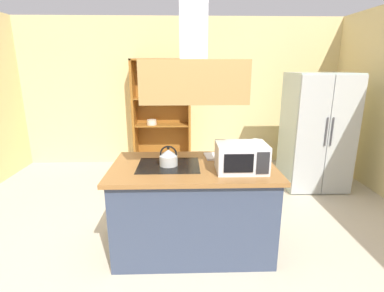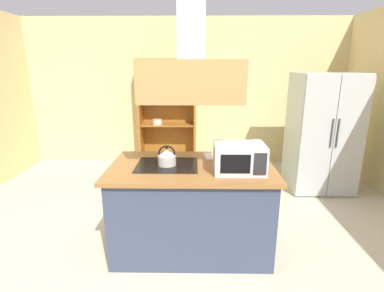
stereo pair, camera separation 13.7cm
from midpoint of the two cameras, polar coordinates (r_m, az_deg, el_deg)
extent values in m
plane|color=beige|center=(3.17, -3.78, -20.08)|extent=(7.80, 7.80, 0.00)
cube|color=#E1CA88|center=(5.60, -2.98, 10.39)|extent=(6.00, 0.12, 2.70)
cube|color=#36425B|center=(3.04, -1.11, -12.20)|extent=(1.52, 0.87, 0.86)
cube|color=#966332|center=(2.86, -1.16, -4.19)|extent=(1.60, 0.95, 0.04)
cube|color=black|center=(2.86, -5.99, -3.81)|extent=(0.60, 0.48, 0.00)
cube|color=#A98549|center=(2.70, -1.26, 12.75)|extent=(0.90, 0.70, 0.36)
cube|color=silver|center=(2.73, -1.34, 25.05)|extent=(0.24, 0.24, 0.81)
cube|color=#AEC4BB|center=(4.79, 22.43, 2.64)|extent=(0.90, 0.72, 1.75)
cube|color=#B6BBBB|center=(4.37, 21.68, 1.56)|extent=(0.44, 0.03, 1.71)
cube|color=#B8BEBD|center=(4.56, 26.88, 1.54)|extent=(0.44, 0.03, 1.71)
cylinder|color=#4C4C51|center=(4.40, 24.16, 2.57)|extent=(0.02, 0.02, 0.40)
cylinder|color=#4C4C51|center=(4.43, 25.09, 2.56)|extent=(0.02, 0.02, 0.40)
cube|color=#995D20|center=(5.48, -11.98, 6.09)|extent=(0.04, 0.40, 1.97)
cube|color=#995D20|center=(5.39, -1.25, 6.27)|extent=(0.04, 0.40, 1.97)
cube|color=#995D20|center=(5.34, -6.99, 16.51)|extent=(1.05, 0.40, 0.03)
cube|color=#995D20|center=(5.64, -6.36, -3.30)|extent=(1.05, 0.40, 0.08)
cube|color=#995D20|center=(5.60, -6.50, 6.52)|extent=(1.05, 0.02, 1.97)
cube|color=#995D20|center=(5.44, -6.59, 4.16)|extent=(0.97, 0.36, 0.02)
cube|color=#995D20|center=(5.37, -6.76, 9.31)|extent=(0.97, 0.36, 0.02)
cylinder|color=beige|center=(5.41, -8.66, 4.41)|extent=(0.18, 0.18, 0.05)
cylinder|color=beige|center=(5.40, -8.68, 4.88)|extent=(0.17, 0.17, 0.05)
cylinder|color=silver|center=(5.31, -5.44, 10.07)|extent=(0.01, 0.01, 0.12)
cone|color=silver|center=(5.31, -5.47, 11.14)|extent=(0.07, 0.07, 0.08)
cylinder|color=silver|center=(5.31, -3.59, 10.10)|extent=(0.01, 0.01, 0.12)
cone|color=silver|center=(5.30, -3.61, 11.18)|extent=(0.07, 0.07, 0.08)
cylinder|color=beige|center=(2.85, -6.02, -2.86)|extent=(0.18, 0.18, 0.10)
cone|color=#B0BFC9|center=(2.82, -6.07, -1.32)|extent=(0.17, 0.17, 0.06)
sphere|color=black|center=(2.81, -6.09, -0.42)|extent=(0.03, 0.03, 0.03)
torus|color=black|center=(2.83, -6.06, -1.57)|extent=(0.17, 0.02, 0.17)
cube|color=white|center=(3.13, 4.47, -1.96)|extent=(0.36, 0.27, 0.02)
cube|color=silver|center=(2.70, 8.24, -2.20)|extent=(0.46, 0.34, 0.26)
cube|color=black|center=(2.53, 7.67, -3.41)|extent=(0.26, 0.01, 0.17)
cube|color=#262628|center=(2.57, 12.34, -3.32)|extent=(0.11, 0.01, 0.20)
cylinder|color=silver|center=(3.13, 11.06, -2.27)|extent=(0.06, 0.06, 0.01)
cylinder|color=silver|center=(3.12, 11.11, -1.26)|extent=(0.01, 0.01, 0.11)
cone|color=silver|center=(3.09, 11.21, 0.52)|extent=(0.08, 0.08, 0.09)
camera|label=1|loc=(0.07, -91.24, -0.34)|focal=27.10mm
camera|label=2|loc=(0.07, 88.76, 0.34)|focal=27.10mm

